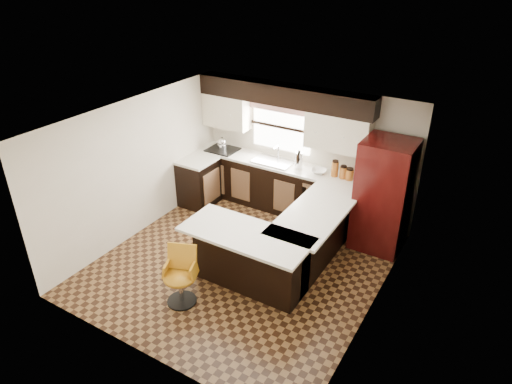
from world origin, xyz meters
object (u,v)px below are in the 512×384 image
Objects in this scene: peninsula_long at (311,237)px; peninsula_return at (251,259)px; bar_chair at (180,278)px; refrigerator at (383,195)px.

peninsula_return is at bearing -118.30° from peninsula_long.
refrigerator is at bearing 34.46° from bar_chair.
refrigerator reaches higher than peninsula_return.
bar_chair is at bearing -123.93° from refrigerator.
peninsula_return is 0.87× the size of refrigerator.
bar_chair is (-0.63, -0.86, -0.02)m from peninsula_return.
peninsula_return is 1.07m from bar_chair.
peninsula_return is 1.92× the size of bar_chair.
bar_chair is at bearing -122.18° from peninsula_long.
peninsula_long is 1.11m from peninsula_return.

